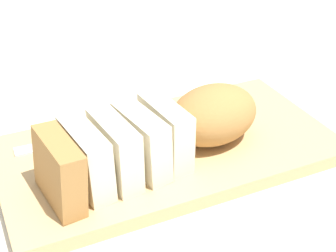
# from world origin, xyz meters

# --- Properties ---
(ground_plane) EXTENTS (3.00, 3.00, 0.00)m
(ground_plane) POSITION_xyz_m (0.00, 0.00, 0.00)
(ground_plane) COLOR silver
(cutting_board) EXTENTS (0.47, 0.26, 0.02)m
(cutting_board) POSITION_xyz_m (0.00, 0.00, 0.01)
(cutting_board) COLOR tan
(cutting_board) RESTS_ON ground_plane
(bread_loaf) EXTENTS (0.32, 0.14, 0.08)m
(bread_loaf) POSITION_xyz_m (0.02, 0.03, 0.06)
(bread_loaf) COLOR #A8753D
(bread_loaf) RESTS_ON cutting_board
(bread_knife) EXTENTS (0.25, 0.04, 0.02)m
(bread_knife) POSITION_xyz_m (0.01, -0.06, 0.03)
(bread_knife) COLOR silver
(bread_knife) RESTS_ON cutting_board
(crumb_near_knife) EXTENTS (0.00, 0.00, 0.00)m
(crumb_near_knife) POSITION_xyz_m (0.06, -0.01, 0.02)
(crumb_near_knife) COLOR tan
(crumb_near_knife) RESTS_ON cutting_board
(crumb_near_loaf) EXTENTS (0.01, 0.01, 0.01)m
(crumb_near_loaf) POSITION_xyz_m (0.04, 0.02, 0.02)
(crumb_near_loaf) COLOR tan
(crumb_near_loaf) RESTS_ON cutting_board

